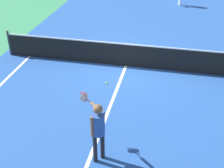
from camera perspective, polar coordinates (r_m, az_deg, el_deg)
name	(u,v)px	position (r m, az deg, el deg)	size (l,w,h in m)	color
ground_plane	(126,66)	(12.50, 2.53, 3.27)	(60.00, 60.00, 0.00)	#337F51
court_surface_inbounds	(126,66)	(12.50, 2.53, 3.28)	(10.62, 24.40, 0.00)	#234C93
line_center_service	(108,112)	(9.81, -0.76, -5.12)	(0.10, 6.40, 0.01)	white
net	(126,55)	(12.28, 2.58, 5.32)	(9.98, 0.09, 1.07)	#33383D
player_near	(98,126)	(7.59, -2.61, -7.62)	(0.84, 1.00, 1.67)	black
tennis_ball_near_net	(107,83)	(11.26, -0.98, 0.20)	(0.07, 0.07, 0.07)	#CCE033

